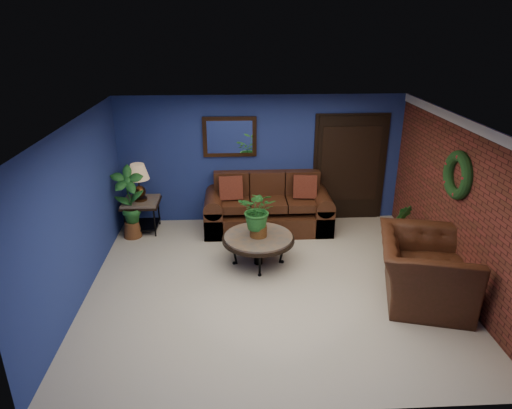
{
  "coord_description": "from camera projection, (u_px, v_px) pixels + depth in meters",
  "views": [
    {
      "loc": [
        -0.55,
        -6.04,
        3.78
      ],
      "look_at": [
        -0.2,
        0.55,
        1.1
      ],
      "focal_mm": 32.0,
      "sensor_mm": 36.0,
      "label": 1
    }
  ],
  "objects": [
    {
      "name": "wall_right_brick",
      "position": [
        458.0,
        205.0,
        6.7
      ],
      "size": [
        0.04,
        5.0,
        2.5
      ],
      "primitive_type": "cube",
      "color": "maroon",
      "rests_on": "ground"
    },
    {
      "name": "wall_mirror",
      "position": [
        230.0,
        137.0,
        8.63
      ],
      "size": [
        1.02,
        0.06,
        0.77
      ],
      "primitive_type": "cube",
      "color": "#402411",
      "rests_on": "wall_back"
    },
    {
      "name": "coffee_plant",
      "position": [
        258.0,
        211.0,
        7.27
      ],
      "size": [
        0.72,
        0.67,
        0.8
      ],
      "color": "brown",
      "rests_on": "coffee_table"
    },
    {
      "name": "armchair",
      "position": [
        424.0,
        270.0,
        6.5
      ],
      "size": [
        1.6,
        1.73,
        0.94
      ],
      "primitive_type": "imported",
      "rotation": [
        0.0,
        0.0,
        1.3
      ],
      "color": "#411E12",
      "rests_on": "ground"
    },
    {
      "name": "wall_left",
      "position": [
        78.0,
        213.0,
        6.43
      ],
      "size": [
        0.04,
        5.0,
        2.5
      ],
      "primitive_type": "cube",
      "color": "navy",
      "rests_on": "ground"
    },
    {
      "name": "floor",
      "position": [
        271.0,
        284.0,
        7.03
      ],
      "size": [
        5.5,
        5.5,
        0.0
      ],
      "primitive_type": "plane",
      "color": "beige",
      "rests_on": "ground"
    },
    {
      "name": "wall_back",
      "position": [
        261.0,
        160.0,
        8.88
      ],
      "size": [
        5.5,
        0.04,
        2.5
      ],
      "primitive_type": "cube",
      "color": "navy",
      "rests_on": "ground"
    },
    {
      "name": "table_lamp",
      "position": [
        138.0,
        178.0,
        8.42
      ],
      "size": [
        0.41,
        0.41,
        0.68
      ],
      "color": "#402411",
      "rests_on": "end_table"
    },
    {
      "name": "crown_molding",
      "position": [
        470.0,
        126.0,
        6.25
      ],
      "size": [
        0.03,
        5.0,
        0.14
      ],
      "primitive_type": "cube",
      "color": "white",
      "rests_on": "wall_right_brick"
    },
    {
      "name": "coffee_table",
      "position": [
        258.0,
        239.0,
        7.45
      ],
      "size": [
        1.19,
        1.19,
        0.51
      ],
      "rotation": [
        0.0,
        0.0,
        -0.27
      ],
      "color": "#58524D",
      "rests_on": "ground"
    },
    {
      "name": "closet_door",
      "position": [
        349.0,
        169.0,
        9.01
      ],
      "size": [
        1.44,
        0.06,
        2.18
      ],
      "primitive_type": "cube",
      "color": "black",
      "rests_on": "wall_back"
    },
    {
      "name": "ceiling",
      "position": [
        273.0,
        123.0,
        6.09
      ],
      "size": [
        5.5,
        5.0,
        0.02
      ],
      "primitive_type": "cube",
      "color": "white",
      "rests_on": "wall_back"
    },
    {
      "name": "sofa",
      "position": [
        267.0,
        210.0,
        8.84
      ],
      "size": [
        2.4,
        1.04,
        1.08
      ],
      "color": "#411E12",
      "rests_on": "ground"
    },
    {
      "name": "tall_plant",
      "position": [
        129.0,
        200.0,
        8.3
      ],
      "size": [
        0.64,
        0.48,
        1.36
      ],
      "color": "brown",
      "rests_on": "ground"
    },
    {
      "name": "wreath",
      "position": [
        458.0,
        175.0,
        6.57
      ],
      "size": [
        0.16,
        0.72,
        0.72
      ],
      "primitive_type": "torus",
      "rotation": [
        0.0,
        1.57,
        0.0
      ],
      "color": "black",
      "rests_on": "wall_right_brick"
    },
    {
      "name": "end_table",
      "position": [
        141.0,
        207.0,
        8.64
      ],
      "size": [
        0.69,
        0.69,
        0.63
      ],
      "color": "#58524D",
      "rests_on": "ground"
    },
    {
      "name": "side_chair",
      "position": [
        314.0,
        203.0,
        8.86
      ],
      "size": [
        0.36,
        0.36,
        0.85
      ],
      "rotation": [
        0.0,
        0.0,
        -0.01
      ],
      "color": "brown",
      "rests_on": "ground"
    },
    {
      "name": "floor_plant",
      "position": [
        399.0,
        225.0,
        8.01
      ],
      "size": [
        0.43,
        0.37,
        0.84
      ],
      "color": "brown",
      "rests_on": "ground"
    }
  ]
}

